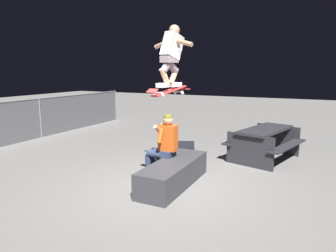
{
  "coord_description": "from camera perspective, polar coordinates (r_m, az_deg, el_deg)",
  "views": [
    {
      "loc": [
        -4.76,
        -2.42,
        2.09
      ],
      "look_at": [
        0.4,
        0.12,
        1.05
      ],
      "focal_mm": 32.76,
      "sensor_mm": 36.0,
      "label": 1
    }
  ],
  "objects": [
    {
      "name": "ground_plane",
      "position": [
        5.73,
        -0.72,
        -11.1
      ],
      "size": [
        40.0,
        40.0,
        0.0
      ],
      "primitive_type": "plane",
      "color": "slate"
    },
    {
      "name": "ledge_box_main",
      "position": [
        5.71,
        1.07,
        -8.8
      ],
      "size": [
        1.91,
        0.61,
        0.45
      ],
      "primitive_type": "cube",
      "rotation": [
        0.0,
        0.0,
        -0.0
      ],
      "color": "#38383D",
      "rests_on": "ground"
    },
    {
      "name": "kicker_ramp",
      "position": [
        7.67,
        1.54,
        -5.08
      ],
      "size": [
        1.27,
        1.23,
        0.36
      ],
      "color": "black",
      "rests_on": "ground"
    },
    {
      "name": "picnic_table_back",
      "position": [
        7.61,
        17.56,
        -2.28
      ],
      "size": [
        1.99,
        1.74,
        0.75
      ],
      "color": "#28282D",
      "rests_on": "ground"
    },
    {
      "name": "person_sitting_on_ledge",
      "position": [
        5.96,
        -0.89,
        -3.16
      ],
      "size": [
        0.59,
        0.75,
        1.28
      ],
      "color": "#2D3856",
      "rests_on": "ground"
    },
    {
      "name": "skateboard",
      "position": [
        5.69,
        0.23,
        6.53
      ],
      "size": [
        1.03,
        0.46,
        0.18
      ],
      "color": "#B72D2D"
    },
    {
      "name": "skater_airborne",
      "position": [
        5.73,
        0.61,
        13.42
      ],
      "size": [
        0.64,
        0.88,
        1.12
      ],
      "color": "white"
    }
  ]
}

